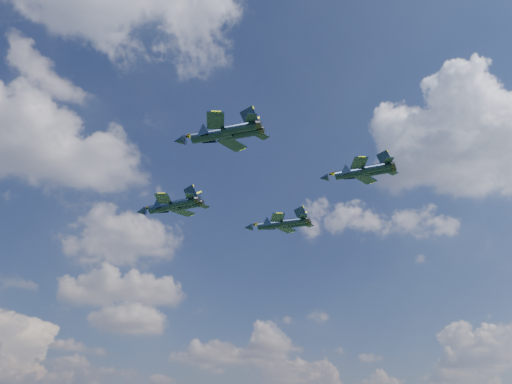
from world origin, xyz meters
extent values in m
cylinder|color=black|center=(-6.20, 20.43, 60.90)|extent=(7.16, 7.58, 1.74)
cone|color=black|center=(-9.99, 24.56, 60.90)|extent=(2.91, 2.96, 1.64)
ellipsoid|color=brown|center=(-8.36, 22.78, 61.43)|extent=(2.57, 2.68, 0.79)
cube|color=black|center=(-7.46, 16.66, 60.90)|extent=(4.18, 5.09, 0.17)
cube|color=black|center=(-2.33, 21.36, 60.90)|extent=(5.04, 3.91, 0.17)
cube|color=black|center=(-3.28, 13.54, 60.90)|extent=(2.14, 2.67, 0.14)
cube|color=black|center=(0.42, 16.94, 60.90)|extent=(2.61, 1.99, 0.14)
cube|color=black|center=(-2.74, 15.09, 62.25)|extent=(2.42, 1.75, 2.91)
cube|color=black|center=(-1.17, 16.53, 62.25)|extent=(1.70, 2.55, 2.91)
cylinder|color=black|center=(-6.34, -7.89, 61.11)|extent=(7.33, 6.79, 1.67)
cone|color=black|center=(-10.35, -4.32, 61.11)|extent=(2.84, 2.78, 1.57)
ellipsoid|color=brown|center=(-8.62, -5.86, 61.62)|extent=(2.58, 2.44, 0.76)
cube|color=black|center=(-7.18, -11.61, 61.11)|extent=(3.70, 4.82, 0.17)
cube|color=black|center=(-2.74, -6.64, 61.11)|extent=(4.89, 4.05, 0.17)
cube|color=black|center=(-2.90, -14.19, 61.11)|extent=(1.88, 2.49, 0.13)
cube|color=black|center=(0.31, -10.59, 61.11)|extent=(2.57, 2.07, 0.13)
cube|color=black|center=(-2.53, -12.66, 62.41)|extent=(2.46, 1.63, 2.79)
cube|color=black|center=(-1.17, -11.14, 62.41)|extent=(1.71, 2.30, 2.79)
cylinder|color=black|center=(17.39, 21.17, 61.28)|extent=(7.64, 7.02, 1.73)
cone|color=black|center=(13.21, 24.85, 61.28)|extent=(2.96, 2.88, 1.63)
ellipsoid|color=brown|center=(15.01, 23.26, 61.81)|extent=(2.69, 2.52, 0.79)
cube|color=black|center=(16.55, 17.30, 61.28)|extent=(3.83, 5.00, 0.17)
cube|color=black|center=(21.12, 22.49, 61.28)|extent=(5.07, 4.22, 0.17)
cube|color=black|center=(21.01, 14.65, 61.28)|extent=(1.94, 2.58, 0.13)
cube|color=black|center=(24.31, 18.40, 61.28)|extent=(2.67, 2.16, 0.13)
cube|color=black|center=(21.38, 16.24, 62.63)|extent=(2.56, 1.69, 2.89)
cube|color=black|center=(22.78, 17.83, 62.63)|extent=(1.78, 2.38, 2.89)
cylinder|color=black|center=(19.84, -5.15, 61.62)|extent=(6.56, 6.59, 1.55)
cone|color=black|center=(16.33, -1.60, 61.62)|extent=(2.62, 2.62, 1.46)
ellipsoid|color=brown|center=(17.84, -3.13, 62.09)|extent=(2.33, 2.34, 0.71)
cube|color=black|center=(18.86, -8.55, 61.62)|extent=(3.62, 4.52, 0.15)
cube|color=black|center=(23.26, -4.19, 61.62)|extent=(4.52, 3.60, 0.15)
cube|color=black|center=(22.68, -11.19, 61.62)|extent=(1.84, 2.36, 0.12)
cube|color=black|center=(25.86, -8.03, 61.62)|extent=(2.35, 1.83, 0.12)
cube|color=black|center=(23.12, -9.79, 62.82)|extent=(2.21, 1.52, 2.59)
cube|color=black|center=(24.46, -8.45, 62.82)|extent=(1.52, 2.22, 2.59)
camera|label=1|loc=(-25.59, -67.54, 22.40)|focal=35.00mm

